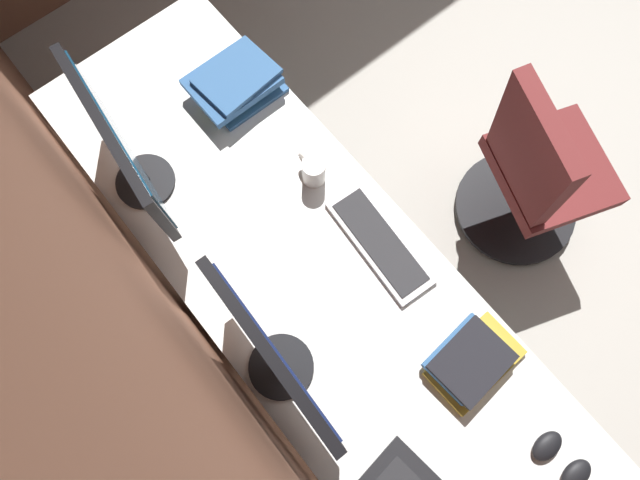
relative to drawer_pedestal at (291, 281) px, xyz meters
The scene contains 13 objects.
floor_plane 1.98m from the drawer_pedestal, 97.98° to the right, with size 5.59×5.59×0.00m, color #B2ADA3.
wall_back 1.07m from the drawer_pedestal, 123.27° to the left, with size 5.26×0.10×2.60m, color brown.
desk 0.33m from the drawer_pedestal, 162.46° to the right, with size 2.26×0.74×0.73m.
drawer_pedestal is the anchor object (origin of this frame).
monitor_primary 0.74m from the drawer_pedestal, 140.23° to the left, with size 0.55×0.20×0.46m.
monitor_secondary 0.82m from the drawer_pedestal, 22.05° to the left, with size 0.57×0.20×0.41m.
keyboard_main 0.50m from the drawer_pedestal, 122.00° to the right, with size 0.43×0.17×0.02m.
mouse_main 1.05m from the drawer_pedestal, 166.29° to the right, with size 0.06×0.10×0.03m, color black.
mouse_spare 1.14m from the drawer_pedestal, 167.19° to the right, with size 0.06×0.10×0.03m, color black.
book_stack_near 0.77m from the drawer_pedestal, 22.92° to the right, with size 0.23×0.30×0.10m.
book_stack_far 0.78m from the drawer_pedestal, 160.27° to the right, with size 0.21×0.29×0.07m.
coffee_mug 0.52m from the drawer_pedestal, 57.69° to the right, with size 0.12×0.08×0.11m.
office_chair 1.05m from the drawer_pedestal, 106.74° to the right, with size 0.56×0.61×0.97m.
Camera 1 is at (-0.17, 2.15, 2.42)m, focal length 30.40 mm.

